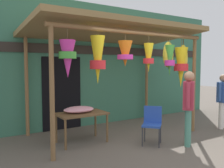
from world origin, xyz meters
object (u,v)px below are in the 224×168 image
Objects in this scene: flower_heap_on_table at (80,109)px; vendor_in_orange at (223,97)px; folding_chair at (152,122)px; display_table at (82,116)px; customer_foreground at (189,102)px.

vendor_in_orange reaches higher than flower_heap_on_table.
folding_chair is (1.32, -0.99, -0.25)m from flower_heap_on_table.
customer_foreground is at bearing -37.29° from display_table.
display_table is 0.68× the size of customer_foreground.
flower_heap_on_table is 0.47× the size of vendor_in_orange.
customer_foreground reaches higher than display_table.
customer_foreground reaches higher than vendor_in_orange.
vendor_in_orange reaches higher than display_table.
display_table is at bearing 144.36° from folding_chair.
display_table is at bearing -72.23° from flower_heap_on_table.
vendor_in_orange is 2.06m from customer_foreground.
display_table is 4.01m from vendor_in_orange.
flower_heap_on_table is (-0.02, 0.06, 0.15)m from display_table.
display_table is at bearing 142.71° from customer_foreground.
display_table is 0.73× the size of vendor_in_orange.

